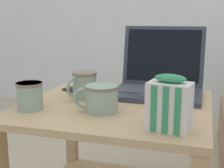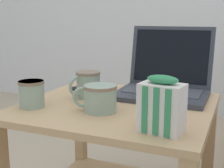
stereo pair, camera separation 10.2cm
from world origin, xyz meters
The scene contains 7 objects.
bedside_table centered at (0.00, 0.00, 0.33)m, with size 0.64×0.59×0.51m.
laptop centered at (0.12, 0.20, 0.56)m, with size 0.33×0.30×0.26m.
mug_front_left centered at (-0.25, -0.14, 0.56)m, with size 0.09×0.12×0.09m.
mug_front_right centered at (-0.13, 0.04, 0.56)m, with size 0.09×0.13×0.10m.
mug_mid_center centered at (-0.02, -0.10, 0.56)m, with size 0.14×0.11×0.09m.
snack_bag centered at (0.21, -0.20, 0.58)m, with size 0.12×0.09×0.15m.
cell_phone centered at (-0.20, 0.18, 0.51)m, with size 0.12×0.17×0.01m.
Camera 2 is at (0.39, -0.97, 0.81)m, focal length 50.00 mm.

